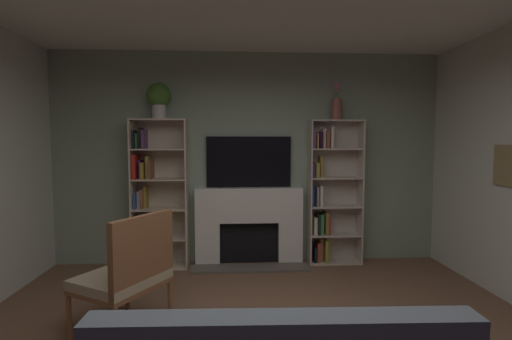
{
  "coord_description": "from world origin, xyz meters",
  "views": [
    {
      "loc": [
        -0.21,
        -2.4,
        1.62
      ],
      "look_at": [
        0.0,
        1.06,
        1.36
      ],
      "focal_mm": 26.65,
      "sensor_mm": 36.0,
      "label": 1
    }
  ],
  "objects": [
    {
      "name": "potted_plant",
      "position": [
        -1.14,
        2.5,
        2.17
      ],
      "size": [
        0.31,
        0.31,
        0.46
      ],
      "color": "beige",
      "rests_on": "bookshelf_left"
    },
    {
      "name": "bookshelf_left",
      "position": [
        -1.22,
        2.53,
        0.92
      ],
      "size": [
        0.7,
        0.33,
        1.9
      ],
      "color": "beige",
      "rests_on": "ground_plane"
    },
    {
      "name": "bookshelf_right",
      "position": [
        1.06,
        2.56,
        0.92
      ],
      "size": [
        0.7,
        0.27,
        1.9
      ],
      "color": "beige",
      "rests_on": "ground_plane"
    },
    {
      "name": "tv",
      "position": [
        0.0,
        2.62,
        1.35
      ],
      "size": [
        1.11,
        0.06,
        0.67
      ],
      "primitive_type": "cube",
      "color": "black",
      "rests_on": "fireplace"
    },
    {
      "name": "fireplace",
      "position": [
        0.0,
        2.55,
        0.53
      ],
      "size": [
        1.51,
        0.5,
        1.01
      ],
      "color": "white",
      "rests_on": "ground_plane"
    },
    {
      "name": "wall_back_accent",
      "position": [
        0.0,
        2.68,
        1.4
      ],
      "size": [
        5.23,
        0.06,
        2.79
      ],
      "primitive_type": "cube",
      "color": "gray",
      "rests_on": "ground_plane"
    },
    {
      "name": "armchair",
      "position": [
        -1.1,
        0.79,
        0.52
      ],
      "size": [
        0.84,
        0.87,
        1.02
      ],
      "color": "brown",
      "rests_on": "ground_plane"
    },
    {
      "name": "vase_with_flowers",
      "position": [
        1.14,
        2.5,
        2.06
      ],
      "size": [
        0.14,
        0.14,
        0.48
      ],
      "color": "brown",
      "rests_on": "bookshelf_right"
    }
  ]
}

